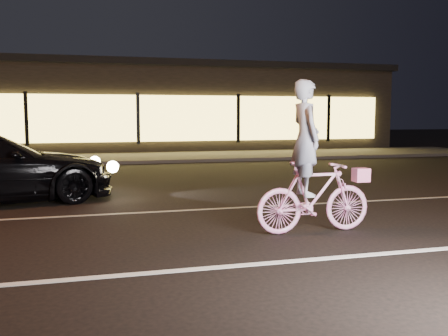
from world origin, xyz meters
name	(u,v)px	position (x,y,z in m)	size (l,w,h in m)	color
ground	(237,234)	(0.00, 0.00, 0.00)	(90.00, 90.00, 0.00)	black
lane_stripe_near	(274,263)	(0.00, -1.50, 0.00)	(60.00, 0.12, 0.01)	silver
lane_stripe_far	(206,209)	(0.00, 2.00, 0.00)	(60.00, 0.10, 0.01)	gray
sidewalk	(143,158)	(0.00, 13.00, 0.06)	(30.00, 4.00, 0.12)	#383533
storefront	(130,107)	(0.00, 18.97, 2.15)	(25.40, 8.42, 4.20)	black
cyclist	(312,179)	(1.09, -0.20, 0.81)	(1.80, 0.62, 2.27)	#FF41AA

